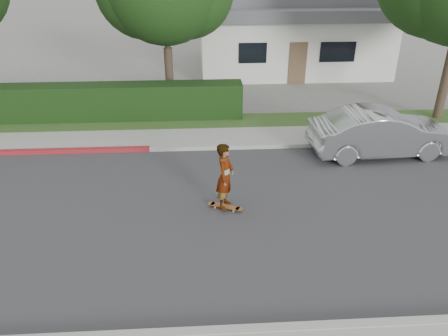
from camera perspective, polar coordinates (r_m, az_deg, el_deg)
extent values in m
plane|color=slate|center=(12.06, -16.18, -6.18)|extent=(120.00, 120.00, 0.00)
cube|color=#2D2D30|center=(12.06, -16.18, -6.16)|extent=(60.00, 8.00, 0.01)
cube|color=#9E9E99|center=(15.55, -13.34, 2.34)|extent=(60.00, 0.20, 0.15)
cube|color=gray|center=(16.37, -12.87, 3.62)|extent=(60.00, 1.60, 0.12)
cube|color=#2D4C1E|center=(17.84, -12.15, 5.64)|extent=(60.00, 1.60, 0.10)
cube|color=black|center=(18.85, -21.24, 7.83)|extent=(15.00, 1.00, 1.50)
cylinder|color=#33261C|center=(19.57, -7.14, 11.69)|extent=(0.36, 0.36, 2.52)
cylinder|color=#33261C|center=(19.16, -7.48, 17.14)|extent=(0.24, 0.24, 2.10)
cylinder|color=#33261C|center=(19.66, 26.83, 9.62)|extent=(0.36, 0.36, 2.88)
cube|color=beige|center=(26.81, 8.24, 16.34)|extent=(10.00, 8.00, 3.00)
cube|color=#4C4C51|center=(26.54, 8.51, 20.16)|extent=(10.60, 8.60, 0.60)
cube|color=black|center=(22.51, 3.77, 14.76)|extent=(1.40, 0.06, 1.00)
cube|color=black|center=(23.42, 14.62, 14.47)|extent=(1.80, 0.06, 1.00)
cube|color=brown|center=(23.02, 9.58, 13.33)|extent=(0.90, 0.06, 2.10)
cylinder|color=gold|center=(11.92, -1.19, -5.19)|extent=(0.06, 0.05, 0.05)
cylinder|color=gold|center=(12.04, -0.93, -4.82)|extent=(0.06, 0.05, 0.05)
cylinder|color=gold|center=(11.77, 1.25, -5.65)|extent=(0.06, 0.05, 0.05)
cylinder|color=gold|center=(11.89, 1.48, -5.28)|extent=(0.06, 0.05, 0.05)
cube|color=silver|center=(11.96, -1.06, -4.85)|extent=(0.10, 0.16, 0.02)
cube|color=silver|center=(11.81, 1.37, -5.32)|extent=(0.10, 0.16, 0.02)
cube|color=brown|center=(11.87, 0.14, -5.00)|extent=(0.81, 0.49, 0.02)
cylinder|color=brown|center=(11.99, -1.66, -4.65)|extent=(0.26, 0.26, 0.02)
cylinder|color=brown|center=(11.76, 1.99, -5.35)|extent=(0.26, 0.26, 0.02)
imported|color=white|center=(11.40, 0.15, -1.07)|extent=(0.63, 0.78, 1.83)
imported|color=#A1A3A8|center=(15.61, 19.88, 4.36)|extent=(4.85, 1.91, 1.57)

